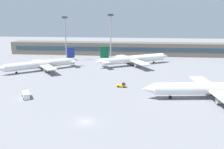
{
  "coord_description": "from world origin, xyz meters",
  "views": [
    {
      "loc": [
        13.09,
        -55.7,
        27.89
      ],
      "look_at": [
        3.18,
        40.0,
        3.0
      ],
      "focal_mm": 36.78,
      "sensor_mm": 36.0,
      "label": 1
    }
  ],
  "objects_px": {
    "airplane_mid": "(41,64)",
    "airplane_far": "(134,59)",
    "floodlight_tower_east": "(111,36)",
    "baggage_tug_yellow": "(122,85)",
    "floodlight_tower_west": "(66,36)",
    "airplane_near": "(209,88)",
    "service_van_white": "(26,95)"
  },
  "relations": [
    {
      "from": "service_van_white",
      "to": "floodlight_tower_west",
      "type": "distance_m",
      "value": 69.4
    },
    {
      "from": "airplane_mid",
      "to": "airplane_far",
      "type": "relative_size",
      "value": 0.83
    },
    {
      "from": "airplane_near",
      "to": "floodlight_tower_west",
      "type": "bearing_deg",
      "value": 138.34
    },
    {
      "from": "airplane_near",
      "to": "service_van_white",
      "type": "bearing_deg",
      "value": -174.29
    },
    {
      "from": "airplane_mid",
      "to": "baggage_tug_yellow",
      "type": "distance_m",
      "value": 50.06
    },
    {
      "from": "airplane_near",
      "to": "airplane_mid",
      "type": "height_order",
      "value": "airplane_near"
    },
    {
      "from": "airplane_near",
      "to": "airplane_mid",
      "type": "bearing_deg",
      "value": 155.45
    },
    {
      "from": "service_van_white",
      "to": "floodlight_tower_west",
      "type": "relative_size",
      "value": 0.2
    },
    {
      "from": "airplane_mid",
      "to": "airplane_far",
      "type": "height_order",
      "value": "airplane_far"
    },
    {
      "from": "baggage_tug_yellow",
      "to": "airplane_near",
      "type": "bearing_deg",
      "value": -17.31
    },
    {
      "from": "airplane_far",
      "to": "baggage_tug_yellow",
      "type": "height_order",
      "value": "airplane_far"
    },
    {
      "from": "airplane_near",
      "to": "airplane_mid",
      "type": "distance_m",
      "value": 81.7
    },
    {
      "from": "airplane_far",
      "to": "airplane_mid",
      "type": "bearing_deg",
      "value": -159.3
    },
    {
      "from": "airplane_mid",
      "to": "floodlight_tower_east",
      "type": "bearing_deg",
      "value": 32.68
    },
    {
      "from": "baggage_tug_yellow",
      "to": "floodlight_tower_east",
      "type": "xyz_separation_m",
      "value": [
        -9.58,
        46.24,
        15.6
      ]
    },
    {
      "from": "airplane_mid",
      "to": "service_van_white",
      "type": "relative_size",
      "value": 6.52
    },
    {
      "from": "airplane_mid",
      "to": "floodlight_tower_east",
      "type": "distance_m",
      "value": 42.55
    },
    {
      "from": "airplane_near",
      "to": "airplane_far",
      "type": "relative_size",
      "value": 1.1
    },
    {
      "from": "airplane_near",
      "to": "airplane_mid",
      "type": "xyz_separation_m",
      "value": [
        -74.31,
        33.95,
        -0.29
      ]
    },
    {
      "from": "airplane_near",
      "to": "baggage_tug_yellow",
      "type": "relative_size",
      "value": 12.58
    },
    {
      "from": "baggage_tug_yellow",
      "to": "floodlight_tower_west",
      "type": "distance_m",
      "value": 66.03
    },
    {
      "from": "baggage_tug_yellow",
      "to": "airplane_mid",
      "type": "bearing_deg",
      "value": 150.8
    },
    {
      "from": "floodlight_tower_west",
      "to": "floodlight_tower_east",
      "type": "distance_m",
      "value": 29.18
    },
    {
      "from": "airplane_far",
      "to": "service_van_white",
      "type": "distance_m",
      "value": 69.06
    },
    {
      "from": "baggage_tug_yellow",
      "to": "service_van_white",
      "type": "xyz_separation_m",
      "value": [
        -32.35,
        -15.86,
        0.31
      ]
    },
    {
      "from": "service_van_white",
      "to": "floodlight_tower_east",
      "type": "height_order",
      "value": "floodlight_tower_east"
    },
    {
      "from": "service_van_white",
      "to": "baggage_tug_yellow",
      "type": "bearing_deg",
      "value": 26.11
    },
    {
      "from": "airplane_far",
      "to": "floodlight_tower_east",
      "type": "distance_m",
      "value": 19.34
    },
    {
      "from": "airplane_near",
      "to": "floodlight_tower_east",
      "type": "xyz_separation_m",
      "value": [
        -40.25,
        55.8,
        12.86
      ]
    },
    {
      "from": "airplane_near",
      "to": "floodlight_tower_east",
      "type": "bearing_deg",
      "value": 125.81
    },
    {
      "from": "airplane_mid",
      "to": "service_van_white",
      "type": "height_order",
      "value": "airplane_mid"
    },
    {
      "from": "airplane_near",
      "to": "floodlight_tower_east",
      "type": "height_order",
      "value": "floodlight_tower_east"
    }
  ]
}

